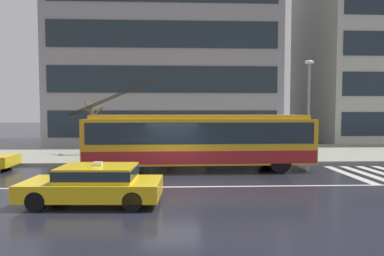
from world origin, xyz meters
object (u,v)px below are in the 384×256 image
pedestrian_at_shelter (250,132)px  pedestrian_walking_past (168,131)px  taxi_oncoming_near (95,183)px  trolleybus (200,140)px  pedestrian_approaching_curb (212,131)px  street_lamp (309,100)px  bus_shelter (175,128)px  street_tree_bare (92,126)px

pedestrian_at_shelter → pedestrian_walking_past: (-5.42, -0.21, 0.09)m
taxi_oncoming_near → pedestrian_at_shelter: pedestrian_at_shelter is taller
trolleybus → pedestrian_approaching_curb: size_ratio=6.14×
pedestrian_at_shelter → pedestrian_approaching_curb: pedestrian_approaching_curb is taller
pedestrian_walking_past → street_lamp: street_lamp is taller
pedestrian_at_shelter → pedestrian_walking_past: size_ratio=0.95×
trolleybus → pedestrian_at_shelter: bearing=49.6°
bus_shelter → taxi_oncoming_near: bearing=-104.4°
bus_shelter → pedestrian_walking_past: 0.58m
pedestrian_at_shelter → bus_shelter: bearing=-173.8°
trolleybus → pedestrian_at_shelter: (3.61, 4.25, 0.16)m
taxi_oncoming_near → pedestrian_walking_past: size_ratio=2.20×
trolleybus → bus_shelter: (-1.37, 3.71, 0.42)m
pedestrian_walking_past → bus_shelter: bearing=-36.6°
pedestrian_at_shelter → pedestrian_walking_past: pedestrian_walking_past is taller
pedestrian_approaching_curb → street_tree_bare: bearing=169.4°
street_tree_bare → taxi_oncoming_near: bearing=-73.9°
bus_shelter → pedestrian_at_shelter: (4.98, 0.54, -0.26)m
street_tree_bare → street_lamp: bearing=-10.2°
taxi_oncoming_near → pedestrian_approaching_curb: pedestrian_approaching_curb is taller
pedestrian_approaching_curb → street_tree_bare: street_tree_bare is taller
bus_shelter → street_lamp: bearing=-7.3°
trolleybus → street_lamp: bearing=21.1°
pedestrian_approaching_curb → pedestrian_at_shelter: bearing=12.9°
taxi_oncoming_near → pedestrian_at_shelter: bearing=53.7°
bus_shelter → street_tree_bare: street_tree_bare is taller
pedestrian_walking_past → street_lamp: bearing=-9.1°
pedestrian_at_shelter → pedestrian_approaching_curb: size_ratio=0.97×
trolleybus → taxi_oncoming_near: 7.11m
pedestrian_at_shelter → street_lamp: size_ratio=0.32×
bus_shelter → street_lamp: size_ratio=0.65×
pedestrian_at_shelter → pedestrian_walking_past: bearing=-177.8°
taxi_oncoming_near → pedestrian_walking_past: pedestrian_walking_past is taller
pedestrian_at_shelter → street_lamp: 4.15m
trolleybus → pedestrian_approaching_curb: trolleybus is taller
pedestrian_approaching_curb → street_tree_bare: 8.18m
pedestrian_at_shelter → street_tree_bare: 10.70m
taxi_oncoming_near → bus_shelter: bus_shelter is taller
bus_shelter → pedestrian_at_shelter: bus_shelter is taller
pedestrian_approaching_curb → pedestrian_walking_past: size_ratio=0.98×
pedestrian_walking_past → street_lamp: (8.68, -1.38, 1.93)m
bus_shelter → pedestrian_approaching_curb: size_ratio=1.95×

